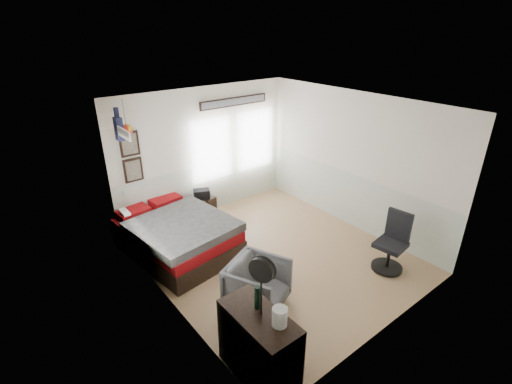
{
  "coord_description": "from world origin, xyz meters",
  "views": [
    {
      "loc": [
        -3.7,
        -4.17,
        3.84
      ],
      "look_at": [
        -0.1,
        0.4,
        1.15
      ],
      "focal_mm": 26.0,
      "sensor_mm": 36.0,
      "label": 1
    }
  ],
  "objects_px": {
    "armchair": "(258,285)",
    "nightstand": "(203,208)",
    "dresser": "(259,345)",
    "task_chair": "(392,246)",
    "bed": "(177,235)"
  },
  "relations": [
    {
      "from": "bed",
      "to": "nightstand",
      "type": "relative_size",
      "value": 4.8
    },
    {
      "from": "dresser",
      "to": "bed",
      "type": "bearing_deg",
      "value": 81.09
    },
    {
      "from": "dresser",
      "to": "task_chair",
      "type": "xyz_separation_m",
      "value": [
        3.06,
        0.27,
        -0.03
      ]
    },
    {
      "from": "armchair",
      "to": "nightstand",
      "type": "distance_m",
      "value": 2.91
    },
    {
      "from": "dresser",
      "to": "nightstand",
      "type": "height_order",
      "value": "dresser"
    },
    {
      "from": "armchair",
      "to": "nightstand",
      "type": "xyz_separation_m",
      "value": [
        0.74,
        2.81,
        -0.13
      ]
    },
    {
      "from": "task_chair",
      "to": "dresser",
      "type": "bearing_deg",
      "value": 177.62
    },
    {
      "from": "bed",
      "to": "armchair",
      "type": "bearing_deg",
      "value": -89.99
    },
    {
      "from": "bed",
      "to": "task_chair",
      "type": "distance_m",
      "value": 3.73
    },
    {
      "from": "bed",
      "to": "task_chair",
      "type": "relative_size",
      "value": 2.22
    },
    {
      "from": "dresser",
      "to": "task_chair",
      "type": "distance_m",
      "value": 3.07
    },
    {
      "from": "armchair",
      "to": "dresser",
      "type": "bearing_deg",
      "value": -151.8
    },
    {
      "from": "bed",
      "to": "armchair",
      "type": "distance_m",
      "value": 2.02
    },
    {
      "from": "armchair",
      "to": "bed",
      "type": "bearing_deg",
      "value": 73.28
    },
    {
      "from": "dresser",
      "to": "armchair",
      "type": "bearing_deg",
      "value": 52.32
    }
  ]
}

